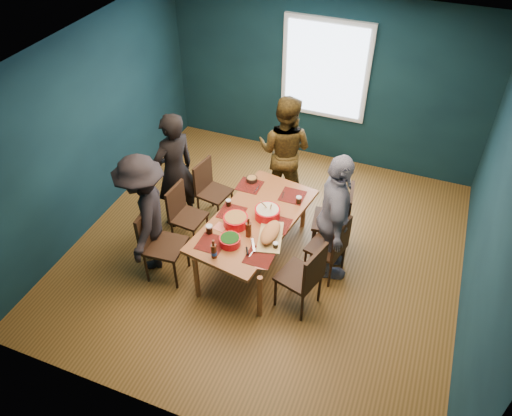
{
  "coord_description": "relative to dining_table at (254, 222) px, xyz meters",
  "views": [
    {
      "loc": [
        1.63,
        -4.51,
        4.8
      ],
      "look_at": [
        -0.07,
        -0.2,
        0.89
      ],
      "focal_mm": 35.0,
      "sensor_mm": 36.0,
      "label": 1
    }
  ],
  "objects": [
    {
      "name": "room",
      "position": [
        0.1,
        0.46,
        0.74
      ],
      "size": [
        5.01,
        5.01,
        2.71
      ],
      "color": "brown",
      "rests_on": "ground"
    },
    {
      "name": "dining_table",
      "position": [
        0.0,
        0.0,
        0.0
      ],
      "size": [
        1.2,
        1.96,
        0.7
      ],
      "rotation": [
        0.0,
        0.0,
        -0.16
      ],
      "color": "#995A2D",
      "rests_on": "floor"
    },
    {
      "name": "chair_left_far",
      "position": [
        -0.92,
        0.59,
        -0.11
      ],
      "size": [
        0.46,
        0.46,
        0.9
      ],
      "rotation": [
        0.0,
        0.0,
        -0.16
      ],
      "color": "black",
      "rests_on": "floor"
    },
    {
      "name": "chair_left_mid",
      "position": [
        -1.01,
        -0.01,
        -0.12
      ],
      "size": [
        0.43,
        0.43,
        0.88
      ],
      "rotation": [
        0.0,
        0.0,
        -0.08
      ],
      "color": "black",
      "rests_on": "floor"
    },
    {
      "name": "chair_left_near",
      "position": [
        -1.02,
        -0.67,
        -0.05
      ],
      "size": [
        0.49,
        0.49,
        1.01
      ],
      "rotation": [
        0.0,
        0.0,
        0.09
      ],
      "color": "black",
      "rests_on": "floor"
    },
    {
      "name": "chair_right_far",
      "position": [
        0.96,
        0.55,
        -0.04
      ],
      "size": [
        0.52,
        0.52,
        1.02
      ],
      "rotation": [
        0.0,
        0.0,
        0.15
      ],
      "color": "black",
      "rests_on": "floor"
    },
    {
      "name": "chair_right_mid",
      "position": [
        1.0,
        0.07,
        -0.1
      ],
      "size": [
        0.5,
        0.5,
        0.92
      ],
      "rotation": [
        0.0,
        0.0,
        -0.24
      ],
      "color": "black",
      "rests_on": "floor"
    },
    {
      "name": "chair_right_near",
      "position": [
        0.85,
        -0.54,
        -0.07
      ],
      "size": [
        0.55,
        0.55,
        0.97
      ],
      "rotation": [
        0.0,
        0.0,
        -0.28
      ],
      "color": "black",
      "rests_on": "floor"
    },
    {
      "name": "person_far_left",
      "position": [
        -1.28,
        0.33,
        0.23
      ],
      "size": [
        0.64,
        0.75,
        1.73
      ],
      "primitive_type": "imported",
      "rotation": [
        0.0,
        0.0,
        4.29
      ],
      "color": "black",
      "rests_on": "floor"
    },
    {
      "name": "person_back",
      "position": [
        -0.08,
        1.37,
        0.21
      ],
      "size": [
        0.84,
        0.67,
        1.69
      ],
      "primitive_type": "imported",
      "rotation": [
        0.0,
        0.0,
        3.1
      ],
      "color": "black",
      "rests_on": "floor"
    },
    {
      "name": "person_right",
      "position": [
        0.97,
        0.15,
        0.25
      ],
      "size": [
        0.74,
        1.11,
        1.76
      ],
      "primitive_type": "imported",
      "rotation": [
        0.0,
        0.0,
        1.9
      ],
      "color": "silver",
      "rests_on": "floor"
    },
    {
      "name": "person_near_left",
      "position": [
        -1.22,
        -0.54,
        0.19
      ],
      "size": [
        0.96,
        1.21,
        1.64
      ],
      "primitive_type": "imported",
      "rotation": [
        0.0,
        0.0,
        5.09
      ],
      "color": "black",
      "rests_on": "floor"
    },
    {
      "name": "bowl_salad",
      "position": [
        -0.17,
        -0.19,
        0.13
      ],
      "size": [
        0.31,
        0.31,
        0.13
      ],
      "color": "red",
      "rests_on": "dining_table"
    },
    {
      "name": "bowl_dumpling",
      "position": [
        0.14,
        0.09,
        0.14
      ],
      "size": [
        0.32,
        0.32,
        0.3
      ],
      "color": "red",
      "rests_on": "dining_table"
    },
    {
      "name": "bowl_herbs",
      "position": [
        -0.09,
        -0.53,
        0.12
      ],
      "size": [
        0.25,
        0.25,
        0.11
      ],
      "color": "red",
      "rests_on": "dining_table"
    },
    {
      "name": "cutting_board",
      "position": [
        0.31,
        -0.25,
        0.13
      ],
      "size": [
        0.4,
        0.7,
        0.15
      ],
      "rotation": [
        0.0,
        0.0,
        0.24
      ],
      "color": "tan",
      "rests_on": "dining_table"
    },
    {
      "name": "small_bowl",
      "position": [
        -0.31,
        0.7,
        0.1
      ],
      "size": [
        0.15,
        0.15,
        0.06
      ],
      "color": "black",
      "rests_on": "dining_table"
    },
    {
      "name": "beer_bottle_a",
      "position": [
        -0.18,
        -0.79,
        0.16
      ],
      "size": [
        0.07,
        0.07,
        0.26
      ],
      "color": "#421C0B",
      "rests_on": "dining_table"
    },
    {
      "name": "beer_bottle_b",
      "position": [
        0.05,
        -0.32,
        0.17
      ],
      "size": [
        0.07,
        0.07,
        0.28
      ],
      "color": "#421C0B",
      "rests_on": "dining_table"
    },
    {
      "name": "cola_glass_a",
      "position": [
        -0.4,
        -0.44,
        0.13
      ],
      "size": [
        0.08,
        0.08,
        0.12
      ],
      "color": "black",
      "rests_on": "dining_table"
    },
    {
      "name": "cola_glass_b",
      "position": [
        0.43,
        -0.4,
        0.11
      ],
      "size": [
        0.06,
        0.06,
        0.09
      ],
      "color": "black",
      "rests_on": "dining_table"
    },
    {
      "name": "cola_glass_c",
      "position": [
        0.42,
        0.49,
        0.12
      ],
      "size": [
        0.07,
        0.07,
        0.1
      ],
      "color": "black",
      "rests_on": "dining_table"
    },
    {
      "name": "cola_glass_d",
      "position": [
        -0.4,
        0.11,
        0.12
      ],
      "size": [
        0.07,
        0.07,
        0.09
      ],
      "color": "black",
      "rests_on": "dining_table"
    },
    {
      "name": "napkin_a",
      "position": [
        0.35,
        0.06,
        0.07
      ],
      "size": [
        0.19,
        0.19,
        0.0
      ],
      "primitive_type": "cube",
      "rotation": [
        0.0,
        0.0,
        -0.22
      ],
      "color": "#E67C61",
      "rests_on": "dining_table"
    },
    {
      "name": "napkin_b",
      "position": [
        -0.32,
        -0.3,
        0.07
      ],
      "size": [
        0.16,
        0.16,
        0.0
      ],
      "primitive_type": "cube",
      "rotation": [
        0.0,
        0.0,
        -0.17
      ],
      "color": "#E67C61",
      "rests_on": "dining_table"
    },
    {
      "name": "napkin_c",
      "position": [
        0.37,
        -0.7,
        0.07
      ],
      "size": [
        0.18,
        0.18,
        0.0
      ],
      "primitive_type": "cube",
      "rotation": [
        0.0,
        0.0,
        0.23
      ],
      "color": "#E67C61",
      "rests_on": "dining_table"
    }
  ]
}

